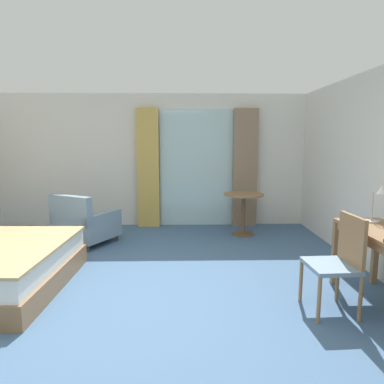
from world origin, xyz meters
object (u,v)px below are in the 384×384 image
desk_chair (339,258)px  round_cafe_table (244,204)px  armchair_by_window (84,224)px  desk_lamp (381,195)px

desk_chair → round_cafe_table: 2.81m
desk_chair → armchair_by_window: 3.83m
desk_lamp → desk_chair: bearing=-144.3°
armchair_by_window → round_cafe_table: 2.70m
desk_chair → armchair_by_window: desk_chair is taller
armchair_by_window → round_cafe_table: (2.64, 0.51, 0.22)m
desk_chair → round_cafe_table: bearing=99.1°
desk_chair → round_cafe_table: size_ratio=1.29×
desk_lamp → round_cafe_table: desk_lamp is taller
round_cafe_table → desk_lamp: bearing=-65.8°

